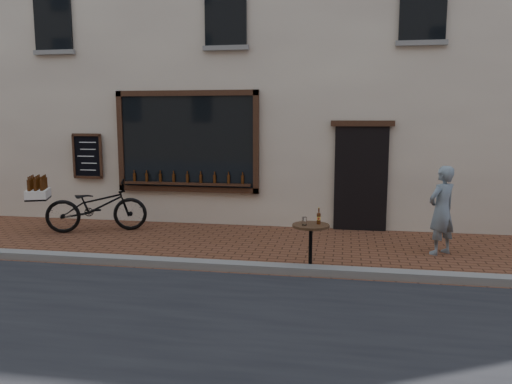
# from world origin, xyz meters

# --- Properties ---
(ground) EXTENTS (90.00, 90.00, 0.00)m
(ground) POSITION_xyz_m (0.00, 0.00, 0.00)
(ground) COLOR brown
(ground) RESTS_ON ground
(kerb) EXTENTS (90.00, 0.25, 0.12)m
(kerb) POSITION_xyz_m (0.00, 0.20, 0.06)
(kerb) COLOR slate
(kerb) RESTS_ON ground
(shop_building) EXTENTS (28.00, 6.20, 10.00)m
(shop_building) POSITION_xyz_m (0.00, 6.50, 5.00)
(shop_building) COLOR beige
(shop_building) RESTS_ON ground
(cargo_bicycle) EXTENTS (2.44, 1.51, 1.15)m
(cargo_bicycle) POSITION_xyz_m (-3.59, 2.33, 0.55)
(cargo_bicycle) COLOR black
(cargo_bicycle) RESTS_ON ground
(bistro_table) EXTENTS (0.58, 0.58, 0.99)m
(bistro_table) POSITION_xyz_m (1.07, 0.36, 0.53)
(bistro_table) COLOR black
(bistro_table) RESTS_ON ground
(pedestrian) EXTENTS (0.68, 0.65, 1.56)m
(pedestrian) POSITION_xyz_m (3.24, 1.76, 0.78)
(pedestrian) COLOR slate
(pedestrian) RESTS_ON ground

